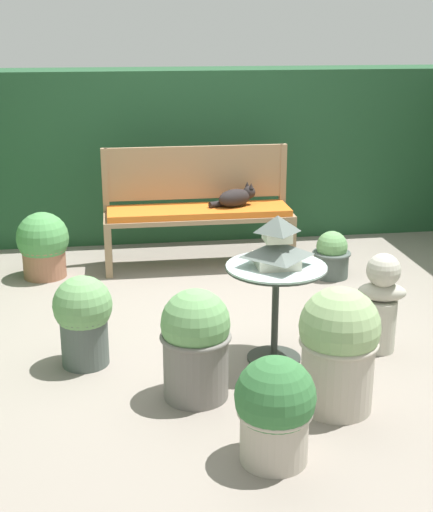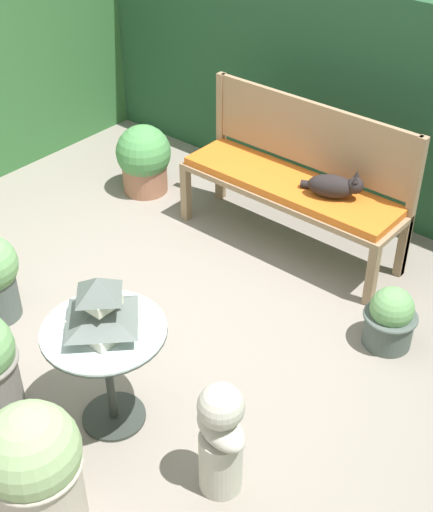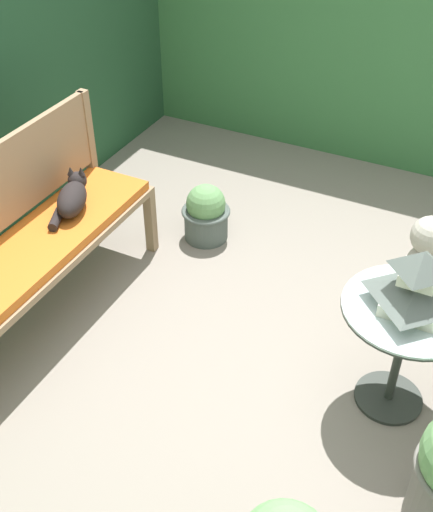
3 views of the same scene
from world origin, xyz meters
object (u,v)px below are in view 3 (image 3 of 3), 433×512
at_px(cat, 72,197).
at_px(patio_table, 405,329).
at_px(garden_bust, 423,266).
at_px(potted_plant_table_far, 206,214).
at_px(garden_bench, 41,251).
at_px(pagoda_birdhouse, 417,285).

relative_size(cat, patio_table, 0.67).
height_order(garden_bust, potted_plant_table_far, garden_bust).
distance_m(garden_bench, patio_table, 1.96).
xyz_separation_m(garden_bench, cat, (0.33, 0.01, 0.15)).
height_order(patio_table, potted_plant_table_far, patio_table).
bearing_deg(cat, pagoda_birdhouse, -116.09).
xyz_separation_m(cat, pagoda_birdhouse, (-0.09, -1.96, 0.16)).
bearing_deg(garden_bust, garden_bench, 132.85).
relative_size(garden_bust, potted_plant_table_far, 1.66).
relative_size(garden_bench, pagoda_birdhouse, 4.77).
height_order(patio_table, pagoda_birdhouse, pagoda_birdhouse).
bearing_deg(cat, garden_bust, -95.38).
bearing_deg(garden_bust, pagoda_birdhouse, -160.41).
bearing_deg(garden_bench, cat, 2.17).
bearing_deg(potted_plant_table_far, pagoda_birdhouse, -119.36).
xyz_separation_m(garden_bust, potted_plant_table_far, (0.12, 1.44, -0.15)).
relative_size(patio_table, potted_plant_table_far, 1.59).
height_order(cat, garden_bust, cat).
distance_m(garden_bench, cat, 0.37).
distance_m(cat, potted_plant_table_far, 0.98).
xyz_separation_m(patio_table, garden_bust, (0.71, 0.04, -0.15)).
xyz_separation_m(pagoda_birdhouse, garden_bust, (0.71, 0.04, -0.43)).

